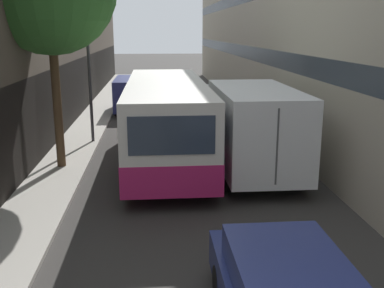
{
  "coord_description": "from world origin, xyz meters",
  "views": [
    {
      "loc": [
        -1.09,
        -2.29,
        4.52
      ],
      "look_at": [
        -0.12,
        9.2,
        1.6
      ],
      "focal_mm": 42.0,
      "sensor_mm": 36.0,
      "label": 1
    }
  ],
  "objects_px": {
    "panel_van": "(133,93)",
    "street_lamp": "(86,21)",
    "box_truck": "(249,123)",
    "bus": "(166,119)"
  },
  "relations": [
    {
      "from": "panel_van",
      "to": "street_lamp",
      "type": "relative_size",
      "value": 0.62
    },
    {
      "from": "box_truck",
      "to": "street_lamp",
      "type": "bearing_deg",
      "value": 146.0
    },
    {
      "from": "bus",
      "to": "street_lamp",
      "type": "distance_m",
      "value": 5.28
    },
    {
      "from": "panel_van",
      "to": "street_lamp",
      "type": "distance_m",
      "value": 8.37
    },
    {
      "from": "panel_van",
      "to": "street_lamp",
      "type": "height_order",
      "value": "street_lamp"
    },
    {
      "from": "panel_van",
      "to": "bus",
      "type": "bearing_deg",
      "value": -81.04
    },
    {
      "from": "panel_van",
      "to": "street_lamp",
      "type": "bearing_deg",
      "value": -100.46
    },
    {
      "from": "bus",
      "to": "panel_van",
      "type": "relative_size",
      "value": 2.27
    },
    {
      "from": "box_truck",
      "to": "street_lamp",
      "type": "relative_size",
      "value": 1.05
    },
    {
      "from": "box_truck",
      "to": "panel_van",
      "type": "bearing_deg",
      "value": 111.19
    }
  ]
}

